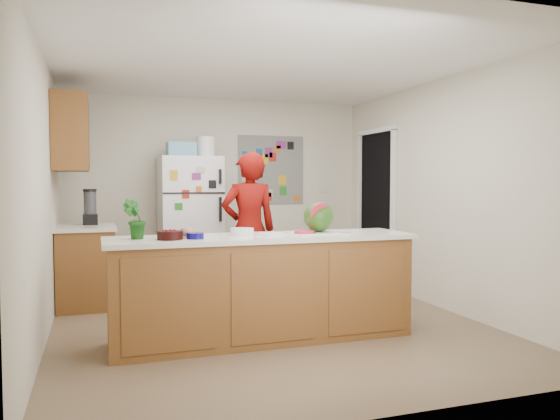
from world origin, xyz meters
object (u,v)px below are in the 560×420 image
object	(u,v)px
refrigerator	(190,224)
watermelon	(319,217)
cherry_bowl	(170,235)
person	(249,230)

from	to	relation	value
refrigerator	watermelon	xyz separation A→B (m)	(0.79, -2.34, 0.22)
refrigerator	watermelon	distance (m)	2.48
refrigerator	cherry_bowl	xyz separation A→B (m)	(-0.56, -2.47, 0.11)
watermelon	refrigerator	bearing A→B (deg)	108.60
person	watermelon	size ratio (longest dim) A/B	6.29
refrigerator	person	size ratio (longest dim) A/B	0.99
person	cherry_bowl	size ratio (longest dim) A/B	8.31
cherry_bowl	refrigerator	bearing A→B (deg)	77.16
refrigerator	watermelon	bearing A→B (deg)	-71.40
watermelon	cherry_bowl	size ratio (longest dim) A/B	1.32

